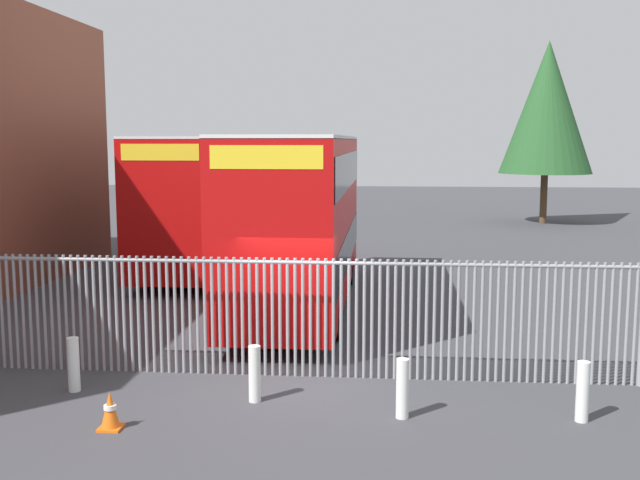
# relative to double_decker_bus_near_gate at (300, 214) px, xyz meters

# --- Properties ---
(ground_plane) EXTENTS (100.00, 100.00, 0.00)m
(ground_plane) POSITION_rel_double_decker_bus_near_gate_xyz_m (0.69, 2.08, -2.42)
(ground_plane) COLOR #3D3D42
(palisade_fence) EXTENTS (14.40, 0.14, 2.35)m
(palisade_fence) POSITION_rel_double_decker_bus_near_gate_xyz_m (-0.39, -5.92, -1.24)
(palisade_fence) COLOR gray
(palisade_fence) RESTS_ON ground
(double_decker_bus_near_gate) EXTENTS (2.54, 10.81, 4.42)m
(double_decker_bus_near_gate) POSITION_rel_double_decker_bus_near_gate_xyz_m (0.00, 0.00, 0.00)
(double_decker_bus_near_gate) COLOR #B70C0C
(double_decker_bus_near_gate) RESTS_ON ground
(double_decker_bus_behind_fence_left) EXTENTS (2.54, 10.81, 4.42)m
(double_decker_bus_behind_fence_left) POSITION_rel_double_decker_bus_near_gate_xyz_m (-3.78, 5.74, 0.00)
(double_decker_bus_behind_fence_left) COLOR #B70C0C
(double_decker_bus_behind_fence_left) RESTS_ON ground
(bollard_near_left) EXTENTS (0.20, 0.20, 0.95)m
(bollard_near_left) POSITION_rel_double_decker_bus_near_gate_xyz_m (-3.12, -7.10, -1.95)
(bollard_near_left) COLOR silver
(bollard_near_left) RESTS_ON ground
(bollard_center_front) EXTENTS (0.20, 0.20, 0.95)m
(bollard_center_front) POSITION_rel_double_decker_bus_near_gate_xyz_m (0.09, -7.33, -1.95)
(bollard_center_front) COLOR silver
(bollard_center_front) RESTS_ON ground
(bollard_near_right) EXTENTS (0.20, 0.20, 0.95)m
(bollard_near_right) POSITION_rel_double_decker_bus_near_gate_xyz_m (2.51, -7.86, -1.95)
(bollard_near_right) COLOR silver
(bollard_near_right) RESTS_ON ground
(bollard_far_right) EXTENTS (0.20, 0.20, 0.95)m
(bollard_far_right) POSITION_rel_double_decker_bus_near_gate_xyz_m (5.27, -7.76, -1.95)
(bollard_far_right) COLOR silver
(bollard_far_right) RESTS_ON ground
(traffic_cone_by_gate) EXTENTS (0.34, 0.34, 0.59)m
(traffic_cone_by_gate) POSITION_rel_double_decker_bus_near_gate_xyz_m (-1.87, -8.71, -2.13)
(traffic_cone_by_gate) COLOR orange
(traffic_cone_by_gate) RESTS_ON ground
(tree_tall_back) EXTENTS (4.72, 4.72, 9.37)m
(tree_tall_back) POSITION_rel_double_decker_bus_near_gate_xyz_m (10.42, 20.66, 3.56)
(tree_tall_back) COLOR #4C3823
(tree_tall_back) RESTS_ON ground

